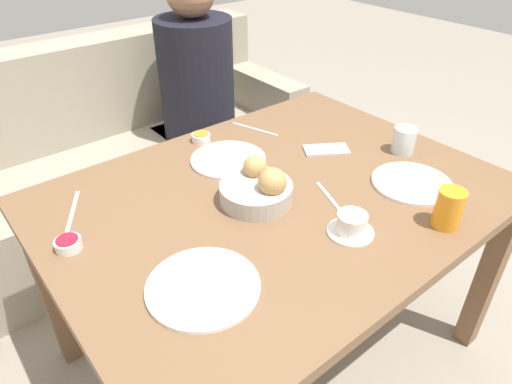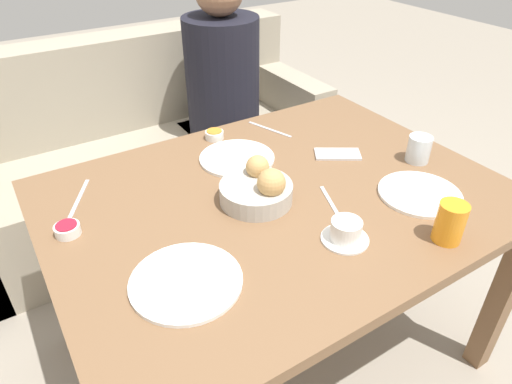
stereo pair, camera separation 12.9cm
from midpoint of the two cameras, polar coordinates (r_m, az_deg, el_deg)
The scene contains 17 objects.
ground_plane at distance 1.83m, azimuth 4.29°, elevation -18.86°, with size 10.00×10.00×0.00m, color gray.
dining_table at distance 1.39m, azimuth 5.35°, elevation -3.28°, with size 1.30×0.98×0.70m.
couch at distance 2.34m, azimuth -12.25°, elevation 4.07°, with size 1.76×0.70×0.88m.
seated_person at distance 2.27m, azimuth -2.36°, elevation 9.31°, with size 0.34×0.45×1.19m.
bread_basket at distance 1.28m, azimuth 3.18°, elevation 0.35°, with size 0.21×0.21×0.12m.
plate_near_left at distance 1.05m, azimuth -5.24°, elevation -11.21°, with size 0.26×0.26×0.01m.
plate_near_right at distance 1.43m, azimuth 22.25°, elevation -0.28°, with size 0.24×0.24×0.01m.
plate_far_center at distance 1.50m, azimuth -0.09°, elevation 4.15°, with size 0.25×0.25×0.01m.
juice_glass at distance 1.26m, azimuth 25.86°, elevation -3.55°, with size 0.07×0.07×0.11m.
water_tumbler at distance 1.59m, azimuth 21.92°, elevation 4.95°, with size 0.08×0.08×0.09m.
coffee_cup at distance 1.19m, azimuth 14.24°, elevation -4.97°, with size 0.12×0.12×0.06m.
jam_bowl_berry at distance 1.25m, azimuth -19.83°, elevation -4.53°, with size 0.07×0.07×0.03m.
jam_bowl_honey at distance 1.63m, azimuth -2.96°, elevation 7.11°, with size 0.07×0.07×0.03m.
fork_silver at distance 1.70m, azimuth 3.90°, elevation 7.77°, with size 0.07×0.19×0.00m.
knife_silver at distance 1.39m, azimuth -18.82°, elevation -0.81°, with size 0.10×0.18×0.00m.
spoon_coffee at distance 1.33m, azimuth 11.94°, elevation -1.14°, with size 0.06×0.14×0.00m.
cell_phone at distance 1.56m, azimuth 12.50°, elevation 4.58°, with size 0.17×0.14×0.01m.
Camera 2 is at (-0.64, -0.90, 1.45)m, focal length 32.00 mm.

